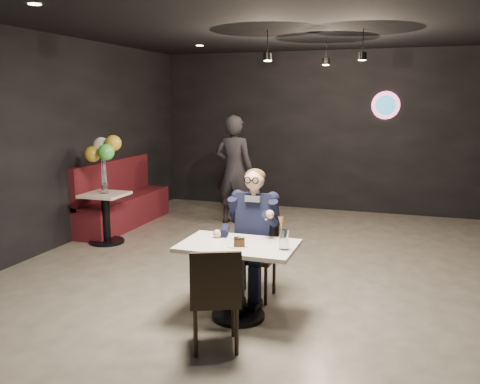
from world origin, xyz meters
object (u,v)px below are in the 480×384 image
(main_table, at_px, (238,281))
(booth_bench, at_px, (124,194))
(sundae_glass, at_px, (284,239))
(passerby, at_px, (234,170))
(balloon_vase, at_px, (105,188))
(side_table, at_px, (106,219))
(seated_man, at_px, (255,233))
(chair_near, at_px, (215,296))
(chair_far, at_px, (255,256))

(main_table, bearing_deg, booth_bench, 136.25)
(main_table, xyz_separation_m, booth_bench, (-3.00, 2.87, 0.18))
(sundae_glass, bearing_deg, passerby, 115.63)
(booth_bench, height_order, balloon_vase, booth_bench)
(side_table, height_order, balloon_vase, balloon_vase)
(balloon_vase, bearing_deg, main_table, -34.74)
(sundae_glass, distance_m, balloon_vase, 3.69)
(main_table, xyz_separation_m, side_table, (-2.70, 1.87, -0.01))
(seated_man, xyz_separation_m, side_table, (-2.70, 1.32, -0.36))
(chair_near, bearing_deg, side_table, 113.32)
(sundae_glass, bearing_deg, side_table, 148.76)
(chair_far, relative_size, booth_bench, 0.42)
(main_table, distance_m, sundae_glass, 0.66)
(main_table, height_order, passerby, passerby)
(balloon_vase, distance_m, passerby, 2.24)
(chair_near, bearing_deg, passerby, 83.10)
(side_table, height_order, passerby, passerby)
(main_table, distance_m, balloon_vase, 3.32)
(chair_near, relative_size, seated_man, 0.64)
(passerby, bearing_deg, booth_bench, 27.68)
(seated_man, relative_size, balloon_vase, 9.50)
(booth_bench, bearing_deg, sundae_glass, -40.14)
(main_table, xyz_separation_m, seated_man, (0.00, 0.55, 0.34))
(main_table, bearing_deg, chair_far, 90.00)
(main_table, relative_size, sundae_glass, 5.78)
(booth_bench, xyz_separation_m, side_table, (0.30, -1.00, -0.19))
(balloon_vase, bearing_deg, side_table, 0.00)
(passerby, bearing_deg, chair_far, 116.96)
(chair_far, distance_m, passerby, 3.37)
(sundae_glass, relative_size, balloon_vase, 1.26)
(chair_near, height_order, booth_bench, booth_bench)
(booth_bench, xyz_separation_m, passerby, (1.70, 0.75, 0.37))
(passerby, bearing_deg, main_table, 113.77)
(chair_far, bearing_deg, balloon_vase, 153.90)
(booth_bench, xyz_separation_m, balloon_vase, (0.30, -1.00, 0.27))
(chair_near, bearing_deg, sundae_glass, 27.91)
(side_table, bearing_deg, main_table, -34.74)
(seated_man, bearing_deg, booth_bench, 142.26)
(booth_bench, bearing_deg, main_table, -43.75)
(balloon_vase, bearing_deg, sundae_glass, -31.24)
(seated_man, height_order, passerby, passerby)
(passerby, bearing_deg, seated_man, 116.96)
(chair_far, bearing_deg, chair_near, -90.00)
(sundae_glass, xyz_separation_m, booth_bench, (-3.46, 2.92, -0.29))
(main_table, xyz_separation_m, chair_far, (0.00, 0.55, 0.09))
(chair_near, height_order, seated_man, seated_man)
(balloon_vase, bearing_deg, chair_far, -26.10)
(chair_far, relative_size, side_table, 1.26)
(chair_far, bearing_deg, passerby, 112.97)
(chair_near, distance_m, side_table, 3.68)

